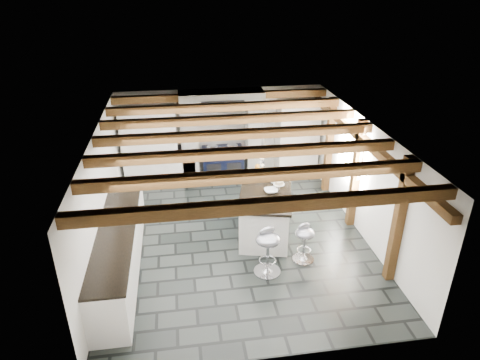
{
  "coord_description": "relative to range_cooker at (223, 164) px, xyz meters",
  "views": [
    {
      "loc": [
        -1.03,
        -7.12,
        4.83
      ],
      "look_at": [
        0.1,
        0.4,
        1.1
      ],
      "focal_mm": 32.0,
      "sensor_mm": 36.0,
      "label": 1
    }
  ],
  "objects": [
    {
      "name": "range_cooker",
      "position": [
        0.0,
        0.0,
        0.0
      ],
      "size": [
        1.0,
        0.63,
        0.99
      ],
      "color": "black",
      "rests_on": "ground"
    },
    {
      "name": "bar_stool_near",
      "position": [
        1.09,
        -3.56,
        -0.0
      ],
      "size": [
        0.46,
        0.46,
        0.74
      ],
      "rotation": [
        0.0,
        0.0,
        0.32
      ],
      "color": "silver",
      "rests_on": "ground"
    },
    {
      "name": "ground",
      "position": [
        0.0,
        -2.68,
        -0.47
      ],
      "size": [
        6.0,
        6.0,
        0.0
      ],
      "primitive_type": "plane",
      "color": "black",
      "rests_on": "ground"
    },
    {
      "name": "room_shell",
      "position": [
        -0.61,
        -1.26,
        0.6
      ],
      "size": [
        6.0,
        6.03,
        6.0
      ],
      "color": "white",
      "rests_on": "ground"
    },
    {
      "name": "kitchen_island",
      "position": [
        0.59,
        -2.46,
        0.02
      ],
      "size": [
        1.41,
        2.08,
        1.25
      ],
      "rotation": [
        0.0,
        0.0,
        -0.24
      ],
      "color": "white",
      "rests_on": "ground"
    },
    {
      "name": "bar_stool_far",
      "position": [
        0.35,
        -3.81,
        0.08
      ],
      "size": [
        0.55,
        0.55,
        0.89
      ],
      "rotation": [
        0.0,
        0.0,
        0.34
      ],
      "color": "silver",
      "rests_on": "ground"
    }
  ]
}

